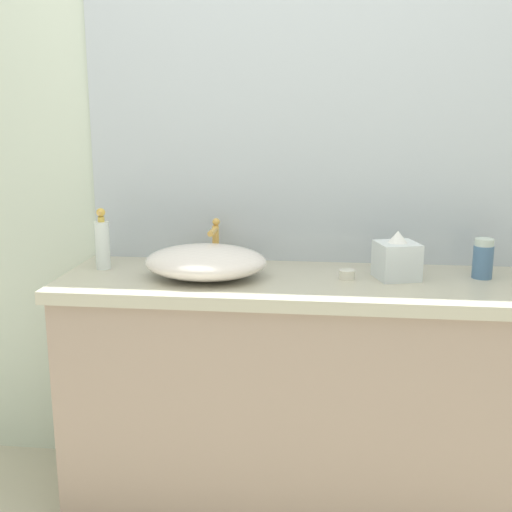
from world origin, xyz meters
TOP-DOWN VIEW (x-y plane):
  - bathroom_wall_rear at (0.00, 0.73)m, footprint 6.00×0.06m
  - vanity_counter at (0.07, 0.43)m, footprint 1.71×0.53m
  - wall_mirror_panel at (0.07, 0.69)m, footprint 1.67×0.01m
  - sink_basin at (-0.28, 0.40)m, footprint 0.42×0.34m
  - faucet at (-0.28, 0.59)m, footprint 0.03×0.14m
  - soap_dispenser at (-0.67, 0.49)m, footprint 0.05×0.05m
  - lotion_bottle at (0.67, 0.50)m, footprint 0.07×0.07m
  - tissue_box at (0.37, 0.46)m, footprint 0.17×0.17m
  - candle_jar at (0.20, 0.44)m, footprint 0.05×0.05m

SIDE VIEW (x-z plane):
  - vanity_counter at x=0.07m, z-range 0.00..0.87m
  - candle_jar at x=0.20m, z-range 0.87..0.90m
  - sink_basin at x=-0.28m, z-range 0.87..0.98m
  - lotion_bottle at x=0.67m, z-range 0.87..1.00m
  - tissue_box at x=0.37m, z-range 0.85..1.02m
  - soap_dispenser at x=-0.67m, z-range 0.85..1.07m
  - faucet at x=-0.28m, z-range 0.88..1.06m
  - bathroom_wall_rear at x=0.00m, z-range 0.00..2.60m
  - wall_mirror_panel at x=0.07m, z-range 0.87..2.14m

